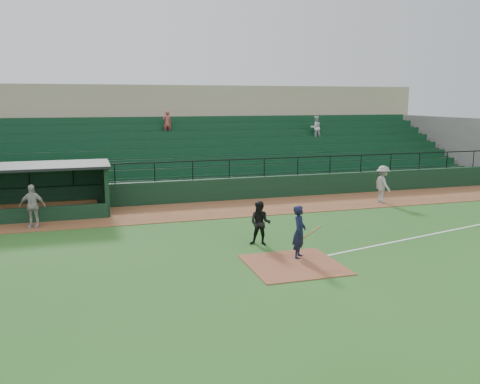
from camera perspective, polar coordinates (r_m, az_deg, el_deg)
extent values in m
plane|color=#22511A|center=(17.76, 4.80, -7.22)|extent=(90.00, 90.00, 0.00)
cube|color=brown|center=(25.10, -2.02, -1.94)|extent=(40.00, 4.00, 0.03)
cube|color=brown|center=(16.88, 6.08, -8.13)|extent=(3.00, 3.00, 0.03)
cube|color=white|center=(22.81, 22.65, -4.02)|extent=(17.49, 4.44, 0.01)
cube|color=black|center=(27.08, -3.24, 0.21)|extent=(36.00, 0.35, 1.20)
cylinder|color=black|center=(26.85, -3.28, 3.58)|extent=(36.00, 0.06, 0.06)
cube|color=slate|center=(31.64, -5.41, 3.84)|extent=(36.00, 9.00, 3.60)
cube|color=#0F381E|center=(31.11, -5.23, 4.57)|extent=(34.56, 8.00, 4.05)
cube|color=slate|center=(39.45, 21.19, 4.90)|extent=(0.35, 9.50, 4.20)
cube|color=tan|center=(37.89, -7.47, 6.98)|extent=(38.00, 3.00, 6.40)
cube|color=slate|center=(35.90, -6.95, 7.62)|extent=(36.00, 2.00, 0.20)
imported|color=silver|center=(35.09, 8.55, 7.19)|extent=(0.78, 0.61, 1.60)
imported|color=#A33F3B|center=(33.03, -8.21, 7.74)|extent=(0.56, 0.37, 1.54)
cube|color=black|center=(26.64, -24.18, 0.35)|extent=(8.50, 0.20, 2.30)
cube|color=black|center=(25.16, -14.89, 0.38)|extent=(0.20, 2.60, 2.30)
cube|color=black|center=(25.19, -24.72, 2.57)|extent=(8.90, 3.20, 0.12)
cube|color=olive|center=(26.40, -24.13, -1.72)|extent=(7.65, 0.40, 0.50)
cube|color=black|center=(24.20, -24.77, -2.55)|extent=(8.50, 0.12, 0.70)
imported|color=black|center=(17.36, 6.71, -4.50)|extent=(0.74, 0.80, 1.84)
cylinder|color=olive|center=(17.34, 8.19, -4.45)|extent=(0.79, 0.34, 0.35)
imported|color=black|center=(18.82, 2.30, -3.54)|extent=(1.02, 0.96, 1.67)
imported|color=gray|center=(27.53, 15.83, 0.86)|extent=(0.77, 1.28, 1.95)
imported|color=#ABA6A0|center=(23.04, -22.40, -1.46)|extent=(1.15, 0.67, 1.84)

